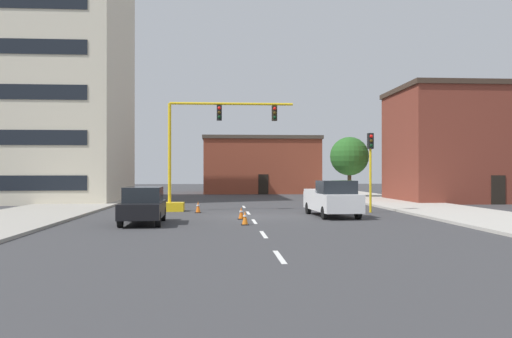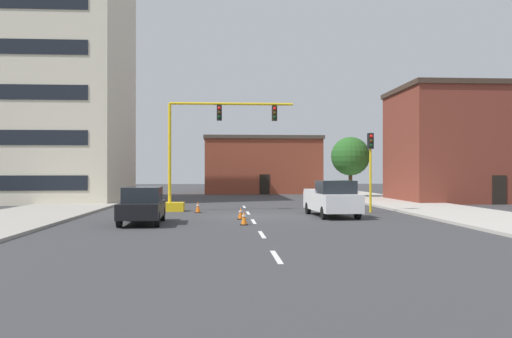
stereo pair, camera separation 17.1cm
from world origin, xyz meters
The scene contains 19 objects.
ground_plane centered at (0.00, 0.00, 0.00)m, with size 160.00×160.00×0.00m, color #38383A.
sidewalk_left centered at (-12.18, 8.00, 0.07)m, with size 6.00×56.00×0.14m, color #9E998E.
sidewalk_right centered at (12.18, 8.00, 0.07)m, with size 6.00×56.00×0.14m, color #B2ADA3.
lane_stripe_seg_0 centered at (0.00, -14.00, 0.00)m, with size 0.16×2.40×0.01m, color silver.
lane_stripe_seg_1 centered at (0.00, -8.50, 0.00)m, with size 0.16×2.40×0.01m, color silver.
lane_stripe_seg_2 centered at (0.00, -3.00, 0.00)m, with size 0.16×2.40×0.01m, color silver.
lane_stripe_seg_3 centered at (0.00, 2.50, 0.00)m, with size 0.16×2.40×0.01m, color silver.
lane_stripe_seg_4 centered at (0.00, 8.00, 0.00)m, with size 0.16×2.40×0.01m, color silver.
building_tall_left centered at (-17.60, 16.74, 10.06)m, with size 15.72×13.41×20.10m.
building_brick_center centered at (3.12, 33.99, 3.27)m, with size 13.40×10.30×6.53m.
building_row_right centered at (19.26, 14.00, 4.75)m, with size 12.59×9.31×9.48m.
traffic_signal_gantry centered at (-3.74, 4.28, 2.22)m, with size 8.65×1.20×6.83m.
traffic_light_pole_right centered at (7.40, 2.35, 3.53)m, with size 0.32×0.47×4.80m.
tree_right_far centered at (10.58, 20.41, 3.93)m, with size 3.66×3.66×5.78m.
pickup_truck_white centered at (4.47, -0.32, 0.97)m, with size 2.31×5.51×1.99m.
sedan_black_near_left centered at (-5.31, -3.86, 0.89)m, with size 1.99×4.55×1.74m.
traffic_cone_roadside_a centered at (-2.99, 2.82, 0.34)m, with size 0.36×0.36×0.70m.
traffic_cone_roadside_b centered at (-0.54, -4.70, 0.33)m, with size 0.36×0.36×0.67m.
traffic_cone_roadside_c centered at (-0.59, -1.71, 0.31)m, with size 0.36×0.36×0.64m.
Camera 1 is at (-1.74, -29.30, 2.45)m, focal length 37.44 mm.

